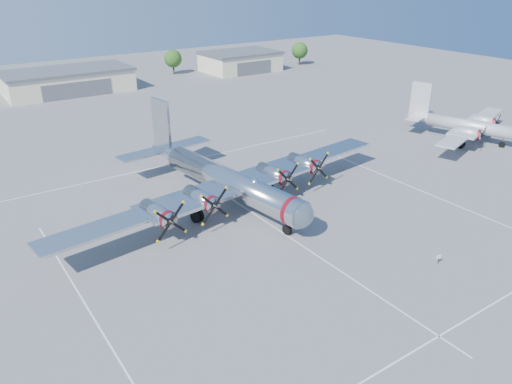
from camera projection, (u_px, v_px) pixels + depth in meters
ground at (275, 228)px, 56.25m from camera, size 260.00×260.00×0.00m
parking_lines at (285, 234)px, 54.93m from camera, size 60.00×50.08×0.01m
hangar_center at (68, 81)px, 116.87m from camera, size 28.60×14.60×5.40m
hangar_east at (240, 61)px, 141.58m from camera, size 20.60×14.60×5.40m
tree_east at (173, 59)px, 136.24m from camera, size 4.80×4.80×6.64m
tree_far_east at (300, 51)px, 149.78m from camera, size 4.80×4.80×6.64m
main_bomber_b29 at (224, 202)px, 62.51m from camera, size 51.13×38.10×10.50m
twin_engine_east at (461, 140)px, 85.14m from camera, size 32.63×27.59×8.82m
info_placard at (439, 258)px, 49.04m from camera, size 0.55×0.14×1.06m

